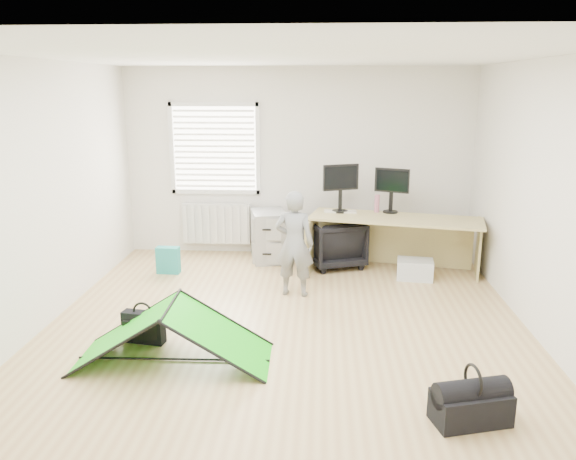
# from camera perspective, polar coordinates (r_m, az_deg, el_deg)

# --- Properties ---
(ground) EXTENTS (5.50, 5.50, 0.00)m
(ground) POSITION_cam_1_polar(r_m,az_deg,el_deg) (5.89, -0.24, -9.97)
(ground) COLOR tan
(ground) RESTS_ON ground
(back_wall) EXTENTS (5.00, 0.02, 2.70)m
(back_wall) POSITION_cam_1_polar(r_m,az_deg,el_deg) (8.18, 0.99, 6.84)
(back_wall) COLOR silver
(back_wall) RESTS_ON ground
(window) EXTENTS (1.20, 0.06, 1.20)m
(window) POSITION_cam_1_polar(r_m,az_deg,el_deg) (8.25, -7.46, 8.19)
(window) COLOR silver
(window) RESTS_ON back_wall
(radiator) EXTENTS (1.00, 0.12, 0.60)m
(radiator) POSITION_cam_1_polar(r_m,az_deg,el_deg) (8.40, -7.27, 0.68)
(radiator) COLOR silver
(radiator) RESTS_ON back_wall
(desk) EXTENTS (2.33, 1.17, 0.76)m
(desk) POSITION_cam_1_polar(r_m,az_deg,el_deg) (7.57, 10.75, -1.55)
(desk) COLOR tan
(desk) RESTS_ON ground
(filing_cabinet) EXTENTS (0.59, 0.70, 0.72)m
(filing_cabinet) POSITION_cam_1_polar(r_m,az_deg,el_deg) (8.00, -1.95, -0.59)
(filing_cabinet) COLOR #97989B
(filing_cabinet) RESTS_ON ground
(monitor_left) EXTENTS (0.51, 0.28, 0.48)m
(monitor_left) POSITION_cam_1_polar(r_m,az_deg,el_deg) (7.66, 5.34, 3.60)
(monitor_left) COLOR black
(monitor_left) RESTS_ON desk
(monitor_right) EXTENTS (0.47, 0.27, 0.44)m
(monitor_right) POSITION_cam_1_polar(r_m,az_deg,el_deg) (7.72, 10.43, 3.37)
(monitor_right) COLOR black
(monitor_right) RESTS_ON desk
(keyboard) EXTENTS (0.44, 0.16, 0.02)m
(keyboard) POSITION_cam_1_polar(r_m,az_deg,el_deg) (7.69, 5.33, 1.89)
(keyboard) COLOR beige
(keyboard) RESTS_ON desk
(thermos) EXTENTS (0.09, 0.09, 0.24)m
(thermos) POSITION_cam_1_polar(r_m,az_deg,el_deg) (7.74, 9.02, 2.69)
(thermos) COLOR #A85E74
(thermos) RESTS_ON desk
(office_chair) EXTENTS (0.90, 0.91, 0.66)m
(office_chair) POSITION_cam_1_polar(r_m,az_deg,el_deg) (7.77, 4.81, -1.31)
(office_chair) COLOR black
(office_chair) RESTS_ON ground
(person) EXTENTS (0.50, 0.37, 1.27)m
(person) POSITION_cam_1_polar(r_m,az_deg,el_deg) (6.59, 0.65, -1.40)
(person) COLOR slate
(person) RESTS_ON ground
(kite) EXTENTS (1.77, 0.82, 0.55)m
(kite) POSITION_cam_1_polar(r_m,az_deg,el_deg) (5.24, -11.67, -10.22)
(kite) COLOR #19C813
(kite) RESTS_ON ground
(storage_crate) EXTENTS (0.49, 0.38, 0.25)m
(storage_crate) POSITION_cam_1_polar(r_m,az_deg,el_deg) (7.47, 12.77, -3.91)
(storage_crate) COLOR #BABEC3
(storage_crate) RESTS_ON ground
(tote_bag) EXTENTS (0.31, 0.15, 0.36)m
(tote_bag) POSITION_cam_1_polar(r_m,az_deg,el_deg) (7.65, -12.08, -3.01)
(tote_bag) COLOR teal
(tote_bag) RESTS_ON ground
(laptop_bag) EXTENTS (0.43, 0.20, 0.31)m
(laptop_bag) POSITION_cam_1_polar(r_m,az_deg,el_deg) (5.71, -14.45, -9.54)
(laptop_bag) COLOR black
(laptop_bag) RESTS_ON ground
(white_box) EXTENTS (0.11, 0.11, 0.09)m
(white_box) POSITION_cam_1_polar(r_m,az_deg,el_deg) (5.71, -17.71, -11.02)
(white_box) COLOR silver
(white_box) RESTS_ON ground
(duffel_bag) EXTENTS (0.62, 0.42, 0.24)m
(duffel_bag) POSITION_cam_1_polar(r_m,az_deg,el_deg) (4.57, 18.07, -16.76)
(duffel_bag) COLOR black
(duffel_bag) RESTS_ON ground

